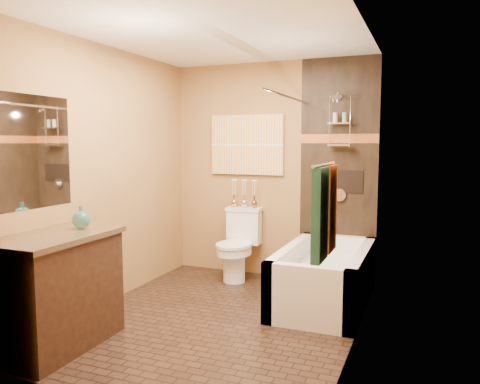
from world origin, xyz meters
The scene contains 23 objects.
floor centered at (0.00, 0.00, 0.00)m, with size 3.00×3.00×0.00m, color black.
wall_left centered at (-1.20, 0.00, 1.25)m, with size 0.02×3.00×2.50m, color #A2723E.
wall_right centered at (1.20, 0.00, 1.25)m, with size 0.02×3.00×2.50m, color #A2723E.
wall_back centered at (0.00, 1.50, 1.25)m, with size 2.40×0.02×2.50m, color #A2723E.
wall_front centered at (0.00, -1.50, 1.25)m, with size 2.40×0.02×2.50m, color #A2723E.
ceiling centered at (0.00, 0.00, 2.50)m, with size 3.00×3.00×0.00m, color silver.
alcove_tile_back centered at (0.78, 1.49, 1.25)m, with size 0.85×0.01×2.50m, color black.
alcove_tile_right centered at (1.19, 0.75, 1.25)m, with size 0.01×1.50×2.50m, color black.
mosaic_band_back centered at (0.78, 1.48, 1.62)m, with size 0.85×0.01×0.10m, color #97391B.
mosaic_band_right centered at (1.18, 0.75, 1.62)m, with size 0.01×1.50×0.10m, color #97391B.
alcove_niche centered at (0.80, 1.48, 1.15)m, with size 0.50×0.01×0.25m, color black.
shower_fixtures centered at (0.80, 1.38, 1.67)m, with size 0.24×0.33×1.16m.
curtain_rod centered at (0.40, 0.75, 2.02)m, with size 0.03×0.03×1.55m, color silver.
towel_bar centered at (1.15, -1.05, 1.45)m, with size 0.02×0.02×0.55m, color silver.
towel_teal centered at (1.16, -1.18, 1.18)m, with size 0.05×0.22×0.52m, color #1F5F67.
towel_rust centered at (1.16, -0.92, 1.18)m, with size 0.05×0.22×0.52m, color #933A1A.
sunset_painting centered at (-0.30, 1.48, 1.55)m, with size 0.90×0.04×0.70m, color gold.
vanity_mirror centered at (-1.19, -1.00, 1.50)m, with size 0.01×1.00×0.90m, color white.
bathtub centered at (0.80, 0.75, 0.22)m, with size 0.80×1.50×0.55m.
toilet centered at (-0.30, 1.21, 0.41)m, with size 0.42×0.62×0.81m.
vanity centered at (-0.92, -1.00, 0.44)m, with size 0.62×1.01×0.88m.
teal_bottle centered at (-0.87, -0.74, 0.98)m, with size 0.14×0.14×0.23m, color #28796E, non-canonical shape.
bud_vases centered at (-0.30, 1.39, 0.99)m, with size 0.32×0.07×0.32m.
Camera 1 is at (1.71, -3.70, 1.57)m, focal length 35.00 mm.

